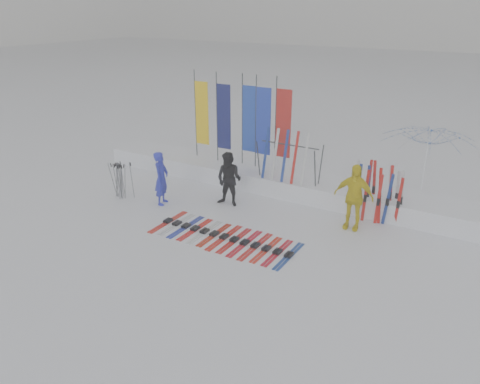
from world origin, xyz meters
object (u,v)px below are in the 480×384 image
Objects in this scene: person_blue at (161,178)px; ski_row at (224,237)px; person_black at (229,179)px; person_yellow at (353,197)px; ski_rack at (289,157)px; tent_canopy at (424,166)px.

person_blue is 0.42× the size of ski_row.
person_black is 0.90× the size of person_yellow.
person_yellow is (3.86, 0.40, 0.09)m from person_black.
ski_rack reaches higher than person_blue.
ski_rack is (1.30, 1.59, 0.52)m from person_black.
ski_rack reaches higher than person_black.
person_blue is 0.90× the size of person_yellow.
person_yellow is 2.85m from ski_rack.
ski_row is (2.98, -1.01, -0.83)m from person_blue.
person_black is 3.88m from person_yellow.
person_blue is at bearing -149.62° from tent_canopy.
tent_canopy reaches higher than person_yellow.
person_yellow reaches higher than person_black.
ski_rack reaches higher than ski_row.
tent_canopy is at bearing 61.63° from person_yellow.
person_black reaches higher than person_blue.
person_black is 0.60× the size of tent_canopy.
person_blue reaches higher than ski_row.
person_blue is at bearing 161.26° from ski_row.
person_blue is 0.84× the size of ski_rack.
ski_rack is at bearing -68.53° from person_blue.
person_blue is 3.26m from ski_row.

